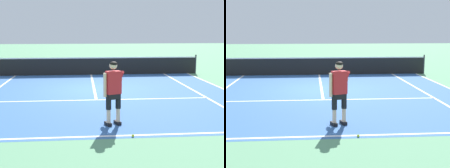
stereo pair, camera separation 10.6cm
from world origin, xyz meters
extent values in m
plane|color=#609E70|center=(0.00, 0.00, 0.00)|extent=(80.00, 80.00, 0.00)
cube|color=#3866A8|center=(0.00, -0.75, 0.00)|extent=(10.98, 10.79, 0.00)
cube|color=white|center=(0.00, -5.95, 0.00)|extent=(10.98, 0.10, 0.01)
cube|color=white|center=(0.00, -1.96, 0.00)|extent=(8.23, 0.10, 0.01)
cube|color=white|center=(0.00, 1.24, 0.00)|extent=(0.10, 6.40, 0.01)
cube|color=white|center=(4.12, -0.75, 0.00)|extent=(0.10, 10.39, 0.01)
cylinder|color=#333338|center=(5.94, 4.44, 0.54)|extent=(0.08, 0.08, 1.07)
cube|color=black|center=(0.00, 4.44, 0.46)|extent=(11.84, 0.02, 0.91)
cube|color=white|center=(0.00, 4.44, 0.94)|extent=(11.84, 0.03, 0.06)
cube|color=black|center=(0.17, -5.08, 0.04)|extent=(0.20, 0.30, 0.09)
cube|color=black|center=(0.44, -4.99, 0.04)|extent=(0.20, 0.30, 0.09)
cylinder|color=beige|center=(0.18, -5.12, 0.27)|extent=(0.11, 0.11, 0.36)
cylinder|color=black|center=(0.18, -5.12, 0.66)|extent=(0.14, 0.14, 0.41)
cylinder|color=beige|center=(0.45, -5.03, 0.27)|extent=(0.11, 0.11, 0.36)
cylinder|color=black|center=(0.45, -5.03, 0.66)|extent=(0.14, 0.14, 0.41)
cube|color=black|center=(0.32, -5.07, 0.82)|extent=(0.39, 0.30, 0.20)
cube|color=red|center=(0.32, -5.07, 1.16)|extent=(0.43, 0.33, 0.60)
cylinder|color=beige|center=(0.09, -5.15, 1.11)|extent=(0.09, 0.09, 0.62)
cylinder|color=red|center=(0.54, -4.90, 1.31)|extent=(0.17, 0.28, 0.29)
cylinder|color=beige|center=(0.51, -4.69, 1.17)|extent=(0.17, 0.30, 0.14)
sphere|color=beige|center=(0.31, -5.06, 1.60)|extent=(0.21, 0.21, 0.21)
ellipsoid|color=black|center=(0.32, -5.08, 1.66)|extent=(0.25, 0.25, 0.12)
cylinder|color=#232326|center=(0.45, -4.48, 1.14)|extent=(0.10, 0.20, 0.03)
cylinder|color=yellow|center=(0.40, -4.34, 1.14)|extent=(0.06, 0.10, 0.02)
torus|color=yellow|center=(0.34, -4.16, 1.14)|extent=(0.12, 0.29, 0.30)
cylinder|color=silver|center=(0.34, -4.16, 1.14)|extent=(0.09, 0.24, 0.25)
sphere|color=#CCE02D|center=(0.69, -6.06, 0.03)|extent=(0.07, 0.07, 0.07)
camera|label=1|loc=(-0.49, -13.36, 2.57)|focal=51.92mm
camera|label=2|loc=(-0.38, -13.37, 2.57)|focal=51.92mm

